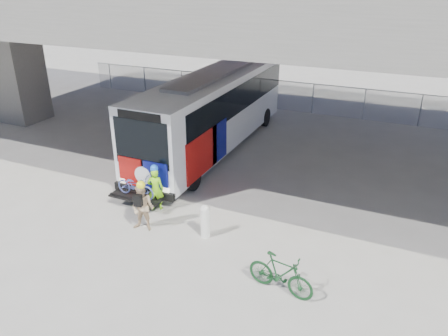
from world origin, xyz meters
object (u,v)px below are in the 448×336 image
Objects in this scene: bus at (214,106)px; cyclist_tan at (143,207)px; bike_parked at (281,274)px; cyclist_hivis at (155,188)px; bollard at (205,220)px.

bus reaches higher than cyclist_tan.
cyclist_hivis is at bearing 75.10° from bike_parked.
bus is 7.88m from cyclist_tan.
cyclist_hivis reaches higher than bike_parked.
bollard is 2.13m from cyclist_tan.
bus reaches higher than bollard.
bus is 10.87m from bike_parked.
cyclist_hivis is at bearing 159.49° from bollard.
bollard is at bearing 4.44° from cyclist_tan.
bollard is at bearing 138.99° from cyclist_hivis.
bike_parked is (6.14, -8.84, -1.54)m from bus.
bollard is 0.64× the size of cyclist_tan.
bike_parked is at bearing -20.70° from cyclist_tan.
bike_parked is (5.47, -2.51, -0.27)m from cyclist_hivis.
bollard reaches higher than bike_parked.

